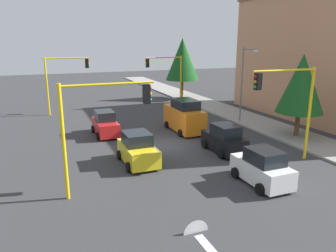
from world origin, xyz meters
name	(u,v)px	position (x,y,z in m)	size (l,w,h in m)	color
ground_plane	(165,145)	(0.00, 0.00, 0.00)	(120.00, 120.00, 0.00)	#353538
sidewalk_kerb	(245,118)	(-5.00, 10.50, 0.07)	(80.00, 4.00, 0.15)	gray
lane_arrow_near	(202,240)	(11.51, -3.00, 0.01)	(2.40, 1.10, 1.10)	silver
apartment_block	(335,55)	(-2.24, 18.50, 6.19)	(20.45, 9.30, 12.36)	tan
traffic_signal_near_right	(101,116)	(6.00, -5.70, 4.01)	(0.36, 4.59, 5.67)	yellow
traffic_signal_far_right	(64,74)	(-14.00, -5.74, 4.19)	(0.36, 4.59, 5.95)	yellow
traffic_signal_near_left	(289,97)	(6.00, 5.74, 4.22)	(0.36, 4.59, 5.98)	yellow
traffic_signal_far_left	(167,71)	(-14.00, 5.72, 4.11)	(0.36, 4.59, 5.82)	yellow
street_lamp_curbside	(245,77)	(-3.61, 9.20, 4.35)	(2.15, 0.28, 7.00)	slate
tree_roadside_far	(182,59)	(-18.00, 9.50, 5.20)	(4.33, 4.33, 7.92)	brown
tree_roadside_near	(301,84)	(2.00, 10.50, 4.31)	(3.62, 3.62, 6.59)	brown
delivery_van_orange	(184,116)	(-3.09, 2.95, 1.28)	(4.80, 2.22, 2.77)	orange
car_black	(224,139)	(2.84, 3.27, 0.89)	(3.68, 1.96, 1.98)	black
car_yellow	(138,150)	(2.70, -2.92, 0.90)	(3.69, 2.11, 1.98)	yellow
car_red	(105,124)	(-4.44, -3.53, 0.89)	(3.74, 1.93, 1.98)	red
car_white	(262,168)	(8.12, 2.40, 0.89)	(3.61, 2.00, 1.98)	white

